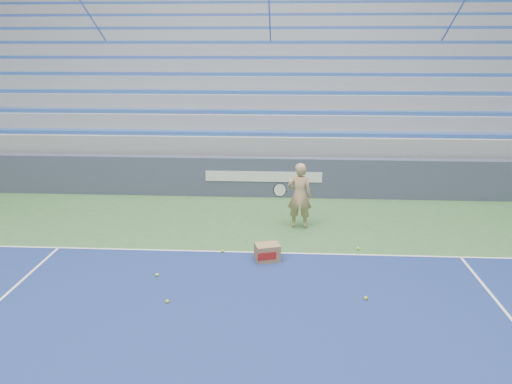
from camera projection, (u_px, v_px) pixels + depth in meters
The scene contains 9 objects.
sponsor_barrier at pixel (264, 177), 13.85m from camera, with size 30.00×0.32×1.10m.
bleachers at pixel (271, 92), 18.81m from camera, with size 31.00×9.15×7.30m.
tennis_player at pixel (299, 196), 11.39m from camera, with size 0.90×0.82×1.54m.
ball_box at pixel (267, 253), 9.76m from camera, with size 0.54×0.47×0.34m.
tennis_ball_0 at pixel (222, 251), 10.18m from camera, with size 0.07×0.07×0.07m, color #C3D12A.
tennis_ball_1 at pixel (358, 249), 10.31m from camera, with size 0.07×0.07×0.07m, color #C3D12A.
tennis_ball_2 at pixel (157, 275), 9.13m from camera, with size 0.07×0.07×0.07m, color #C3D12A.
tennis_ball_3 at pixel (366, 298), 8.29m from camera, with size 0.07×0.07×0.07m, color #C3D12A.
tennis_ball_4 at pixel (167, 302), 8.18m from camera, with size 0.07×0.07×0.07m, color #C3D12A.
Camera 1 is at (0.57, 2.50, 4.09)m, focal length 35.00 mm.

